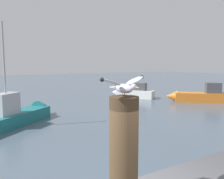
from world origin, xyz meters
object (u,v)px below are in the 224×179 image
at_px(seagull, 124,86).
at_px(boat_orange, 200,96).
at_px(boat_white, 132,93).
at_px(boat_teal, 19,115).
at_px(mooring_post, 124,148).

relative_size(seagull, boat_orange, 0.14).
bearing_deg(boat_white, boat_teal, -156.90).
bearing_deg(seagull, boat_teal, 87.97).
height_order(seagull, boat_white, seagull).
bearing_deg(mooring_post, boat_teal, 87.97).
bearing_deg(boat_white, seagull, -125.71).
bearing_deg(boat_orange, boat_white, 125.37).
bearing_deg(seagull, boat_white, 54.29).
bearing_deg(boat_teal, mooring_post, -92.03).
relative_size(mooring_post, boat_orange, 0.24).
xyz_separation_m(mooring_post, boat_white, (10.18, 14.16, -1.64)).
xyz_separation_m(boat_orange, boat_teal, (-13.05, 0.34, -0.03)).
distance_m(seagull, boat_teal, 10.24).
bearing_deg(mooring_post, boat_white, 54.28).
distance_m(mooring_post, seagull, 0.68).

